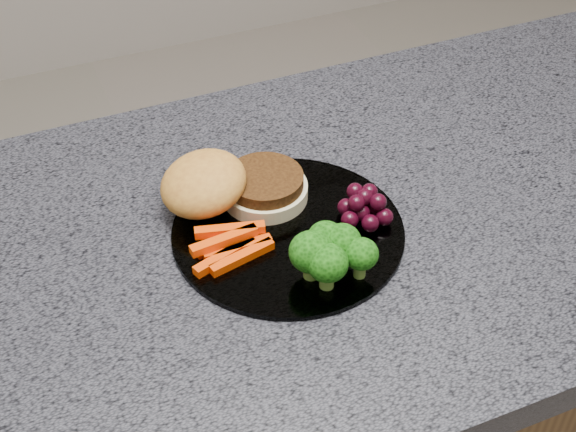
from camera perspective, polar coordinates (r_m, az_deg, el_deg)
The scene contains 6 objects.
countertop at distance 0.93m, azimuth 3.68°, elevation -0.86°, with size 1.20×0.60×0.04m, color #474750.
plate at distance 0.89m, azimuth 0.00°, elevation -1.10°, with size 0.26×0.26×0.01m, color white.
burger at distance 0.91m, azimuth -4.45°, elevation 2.01°, with size 0.17×0.11×0.05m.
carrot_sticks at distance 0.86m, azimuth -4.07°, elevation -2.09°, with size 0.09×0.06×0.02m.
broccoli at distance 0.82m, azimuth 3.00°, elevation -2.52°, with size 0.09×0.08×0.06m.
grape_bunch at distance 0.90m, azimuth 5.46°, elevation 0.70°, with size 0.06×0.06×0.03m.
Camera 1 is at (-0.32, -0.61, 1.51)m, focal length 50.00 mm.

